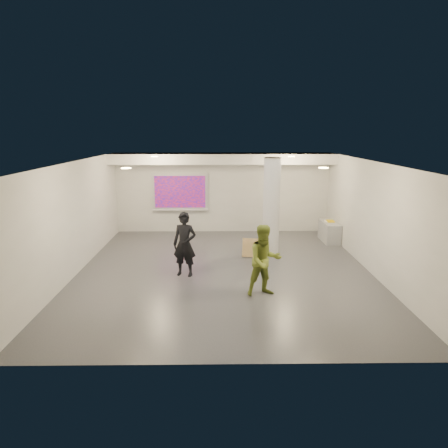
{
  "coord_description": "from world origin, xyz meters",
  "views": [
    {
      "loc": [
        -0.15,
        -10.43,
        3.8
      ],
      "look_at": [
        0.0,
        0.4,
        1.25
      ],
      "focal_mm": 32.0,
      "sensor_mm": 36.0,
      "label": 1
    }
  ],
  "objects_px": {
    "man": "(265,261)",
    "woman": "(185,244)",
    "credenza": "(329,232)",
    "column": "(271,206)",
    "projection_screen": "(180,192)"
  },
  "relations": [
    {
      "from": "credenza",
      "to": "man",
      "type": "height_order",
      "value": "man"
    },
    {
      "from": "column",
      "to": "man",
      "type": "distance_m",
      "value": 3.53
    },
    {
      "from": "column",
      "to": "credenza",
      "type": "bearing_deg",
      "value": 28.49
    },
    {
      "from": "column",
      "to": "projection_screen",
      "type": "distance_m",
      "value": 4.08
    },
    {
      "from": "projection_screen",
      "to": "credenza",
      "type": "height_order",
      "value": "projection_screen"
    },
    {
      "from": "column",
      "to": "woman",
      "type": "bearing_deg",
      "value": -140.84
    },
    {
      "from": "credenza",
      "to": "man",
      "type": "xyz_separation_m",
      "value": [
        -2.8,
        -4.62,
        0.5
      ]
    },
    {
      "from": "man",
      "to": "projection_screen",
      "type": "bearing_deg",
      "value": 97.67
    },
    {
      "from": "column",
      "to": "projection_screen",
      "type": "bearing_deg",
      "value": 139.44
    },
    {
      "from": "column",
      "to": "woman",
      "type": "xyz_separation_m",
      "value": [
        -2.55,
        -2.08,
        -0.64
      ]
    },
    {
      "from": "column",
      "to": "projection_screen",
      "type": "relative_size",
      "value": 1.43
    },
    {
      "from": "woman",
      "to": "man",
      "type": "relative_size",
      "value": 1.02
    },
    {
      "from": "woman",
      "to": "projection_screen",
      "type": "bearing_deg",
      "value": 110.66
    },
    {
      "from": "man",
      "to": "woman",
      "type": "bearing_deg",
      "value": 130.93
    },
    {
      "from": "column",
      "to": "projection_screen",
      "type": "height_order",
      "value": "column"
    }
  ]
}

